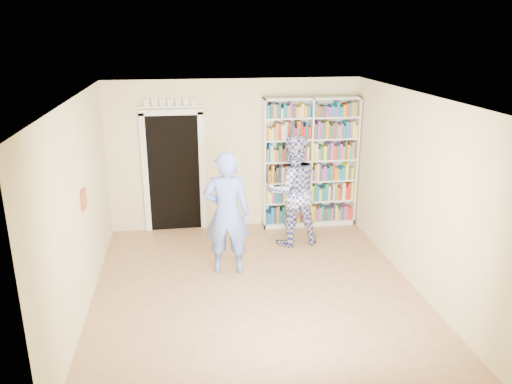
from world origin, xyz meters
TOP-DOWN VIEW (x-y plane):
  - floor at (0.00, 0.00)m, footprint 5.00×5.00m
  - ceiling at (0.00, 0.00)m, footprint 5.00×5.00m
  - wall_back at (0.00, 2.50)m, footprint 4.50×0.00m
  - wall_left at (-2.25, 0.00)m, footprint 0.00×5.00m
  - wall_right at (2.25, 0.00)m, footprint 0.00×5.00m
  - bookshelf at (1.35, 2.34)m, footprint 1.73×0.32m
  - doorway at (-1.10, 2.48)m, footprint 1.10×0.08m
  - wall_art at (-2.23, 0.20)m, footprint 0.03×0.25m
  - man_blue at (-0.33, 0.64)m, footprint 0.74×0.54m
  - man_plaid at (0.85, 1.54)m, footprint 0.99×0.82m
  - paper_sheet at (0.92, 1.36)m, footprint 0.21×0.12m

SIDE VIEW (x-z plane):
  - floor at x=0.00m, z-range 0.00..0.00m
  - man_blue at x=-0.33m, z-range 0.00..1.87m
  - man_plaid at x=0.85m, z-range 0.00..1.88m
  - paper_sheet at x=0.92m, z-range 0.93..1.26m
  - doorway at x=-1.10m, z-range -0.04..2.39m
  - bookshelf at x=1.35m, z-range 0.01..2.39m
  - wall_back at x=0.00m, z-range -0.90..3.60m
  - wall_left at x=-2.25m, z-range -1.15..3.85m
  - wall_right at x=2.25m, z-range -1.15..3.85m
  - wall_art at x=-2.23m, z-range 1.27..1.52m
  - ceiling at x=0.00m, z-range 2.70..2.70m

